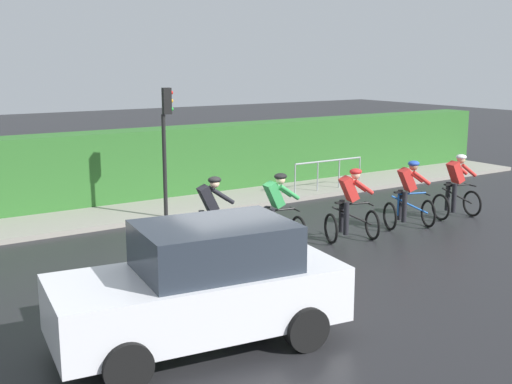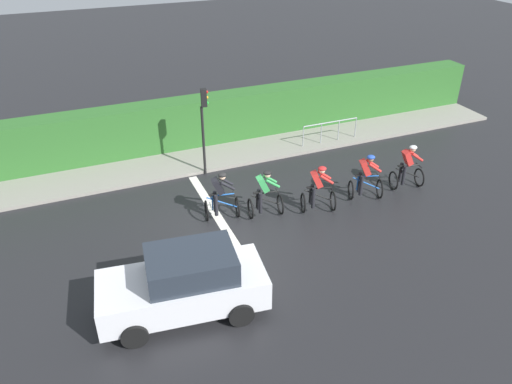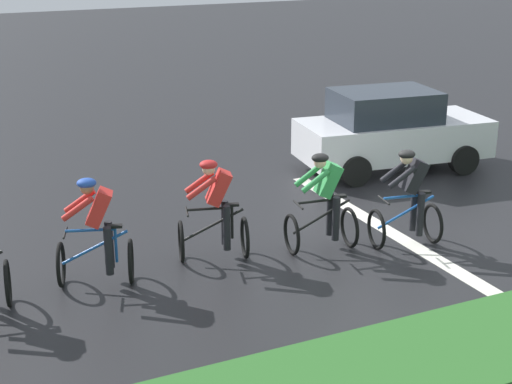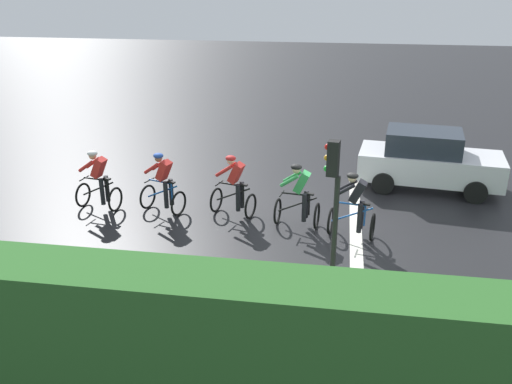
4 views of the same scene
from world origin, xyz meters
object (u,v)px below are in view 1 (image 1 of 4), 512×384
Objects in this scene: traffic_light_near_crossing at (166,134)px; pedestrian_railing_kerbside at (329,169)px; cyclist_trailing at (211,218)px; cyclist_fourth at (277,213)px; cyclist_lead at (456,188)px; cyclist_second at (409,196)px; car_white at (203,286)px; cyclist_mid at (351,207)px.

traffic_light_near_crossing is 1.29× the size of pedestrian_railing_kerbside.
cyclist_fourth is at bearing 73.02° from cyclist_trailing.
cyclist_trailing is (-0.66, -6.80, 0.00)m from cyclist_lead.
cyclist_fourth is (-0.24, -5.44, 0.00)m from cyclist_lead.
cyclist_fourth reaches higher than pedestrian_railing_kerbside.
cyclist_second is 6.09m from traffic_light_near_crossing.
traffic_light_near_crossing reaches higher than cyclist_lead.
cyclist_lead is at bearing 92.08° from cyclist_second.
car_white is at bearing -48.63° from pedestrian_railing_kerbside.
cyclist_mid is 1.78m from cyclist_fourth.
cyclist_fourth is 0.39× the size of car_white.
cyclist_second is 3.66m from cyclist_fourth.
traffic_light_near_crossing is (-6.81, 2.69, 1.35)m from car_white.
cyclist_second is 5.07m from cyclist_trailing.
traffic_light_near_crossing reaches higher than pedestrian_railing_kerbside.
cyclist_mid is at bearing -87.48° from cyclist_lead.
pedestrian_railing_kerbside is (-0.53, 5.64, -1.47)m from traffic_light_near_crossing.
pedestrian_railing_kerbside is at bearing 131.37° from car_white.
traffic_light_near_crossing is (-3.53, -0.86, 1.43)m from cyclist_fourth.
cyclist_lead is 7.48m from traffic_light_near_crossing.
cyclist_trailing is 0.50× the size of traffic_light_near_crossing.
cyclist_second is at bearing 81.80° from cyclist_trailing.
cyclist_fourth is 1.43m from cyclist_trailing.
cyclist_second is 1.92m from cyclist_mid.
cyclist_trailing is at bearing -98.20° from cyclist_second.
cyclist_mid reaches higher than pedestrian_railing_kerbside.
cyclist_lead is at bearing 108.67° from car_white.
car_white is (2.97, -7.21, 0.08)m from cyclist_second.
traffic_light_near_crossing is (-3.83, -4.51, 1.43)m from cyclist_second.
car_white is (2.88, -5.30, 0.08)m from cyclist_mid.
cyclist_mid is 1.00× the size of cyclist_fourth.
cyclist_lead is 0.64× the size of pedestrian_railing_kerbside.
cyclist_lead is at bearing 84.48° from cyclist_trailing.
traffic_light_near_crossing reaches higher than cyclist_trailing.
pedestrian_railing_kerbside is (-3.64, 6.14, -0.05)m from cyclist_trailing.
traffic_light_near_crossing is at bearing -130.34° from cyclist_second.
cyclist_second is 1.00× the size of cyclist_mid.
cyclist_second is at bearing 92.93° from cyclist_mid.
traffic_light_near_crossing is at bearing -120.88° from cyclist_lead.
car_white reaches higher than pedestrian_railing_kerbside.
cyclist_lead is at bearing 59.12° from traffic_light_near_crossing.
cyclist_trailing is (-0.72, -5.01, 0.00)m from cyclist_second.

